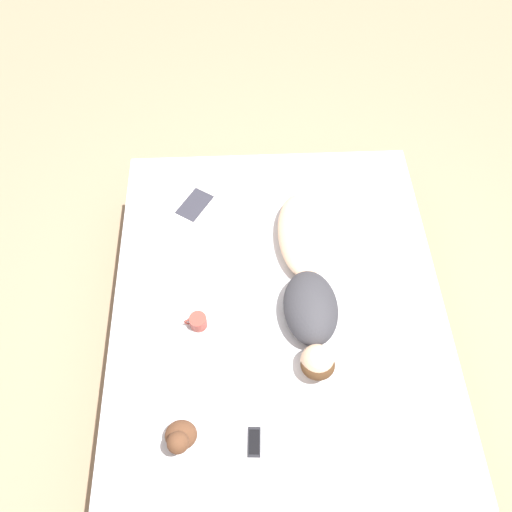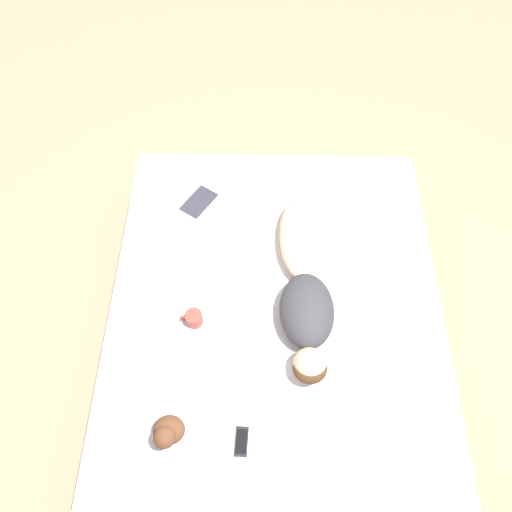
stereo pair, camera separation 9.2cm
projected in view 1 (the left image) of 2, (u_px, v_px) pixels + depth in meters
ground_plane at (275, 340)px, 3.32m from camera, size 12.00×12.00×0.00m
bed at (277, 322)px, 3.08m from camera, size 1.92×2.28×0.59m
person at (307, 281)px, 2.79m from camera, size 0.30×1.19×0.19m
open_magazine at (209, 212)px, 3.14m from camera, size 0.56×0.53×0.01m
coffee_mug at (198, 322)px, 2.70m from camera, size 0.13×0.09×0.08m
cell_phone at (254, 442)px, 2.41m from camera, size 0.07×0.14×0.01m
plush_toy at (180, 437)px, 2.34m from camera, size 0.15×0.17×0.21m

